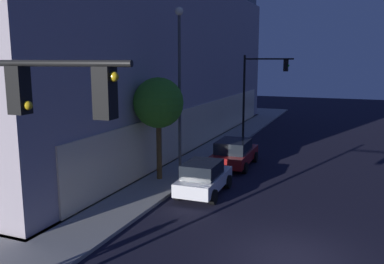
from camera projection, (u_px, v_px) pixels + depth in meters
ground_plane at (291, 260)px, 13.27m from camera, size 120.00×120.00×0.00m
modern_building at (38, 50)px, 35.37m from camera, size 36.55×31.36×14.75m
traffic_light_far_corner at (258, 83)px, 32.19m from camera, size 0.56×4.02×6.69m
street_lamp_sidewalk at (180, 74)px, 21.38m from camera, size 0.44×0.44×9.01m
sidewalk_tree at (158, 103)px, 21.12m from camera, size 2.65×2.65×5.44m
car_white at (204, 178)px, 19.57m from camera, size 4.09×2.06×1.67m
car_red at (234, 153)px, 24.75m from camera, size 4.62×2.31×1.67m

